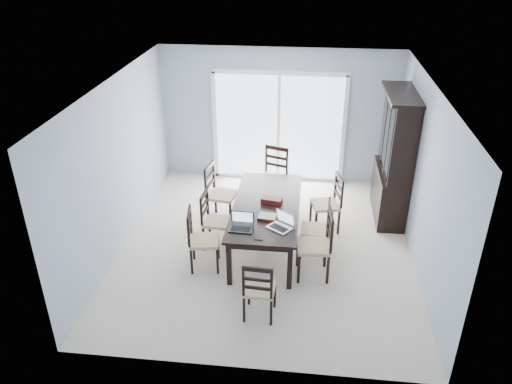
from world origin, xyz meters
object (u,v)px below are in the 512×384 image
Objects in this scene: chair_right_mid at (321,223)px; game_box at (272,200)px; chair_left_far at (216,187)px; laptop_silver at (280,225)px; chair_end_near at (259,285)px; chair_end_far at (274,169)px; chair_left_near at (198,233)px; china_hutch at (394,158)px; chair_right_near at (321,238)px; chair_right_far at (332,197)px; hot_tub at (260,136)px; chair_left_mid at (211,214)px; dining_table at (266,209)px; laptop_dark at (241,226)px; cell_phone at (258,239)px.

chair_right_mid reaches higher than game_box.
laptop_silver is (1.16, -1.41, 0.18)m from chair_left_far.
chair_end_far is (-0.07, 3.20, 0.10)m from chair_end_near.
chair_left_near reaches higher than laptop_silver.
chair_left_near is at bearing -147.50° from china_hutch.
chair_left_far is at bearing 46.79° from chair_right_near.
chair_right_far reaches higher than laptop_silver.
chair_right_mid is 3.80m from hot_tub.
chair_left_near is 1.77m from chair_right_near.
chair_right_mid is (0.00, 0.52, -0.08)m from chair_right_near.
laptop_silver is (-0.59, -0.01, 0.17)m from chair_right_near.
china_hutch is 7.09× the size of game_box.
chair_right_mid is at bearing 77.80° from laptop_silver.
china_hutch is at bearing 117.89° from chair_left_mid.
dining_table is 6.49× the size of laptop_dark.
game_box is (1.01, 0.72, 0.21)m from chair_left_near.
laptop_silver is 4.18m from hot_tub.
laptop_dark is at bearing -111.37° from dining_table.
chair_end_near is at bearing 35.71° from chair_left_near.
chair_right_mid is at bearing 153.61° from chair_right_far.
chair_right_mid is 0.94× the size of chair_right_far.
chair_right_far is (-1.02, -0.59, -0.48)m from china_hutch.
laptop_silver is at bearing 136.10° from chair_right_far.
laptop_silver is at bearing 80.87° from chair_left_near.
chair_right_near reaches higher than chair_end_near.
chair_left_mid is at bearing 163.25° from chair_left_near.
chair_left_far is at bearing 115.03° from chair_end_near.
chair_end_far is at bearing 35.55° from chair_right_far.
chair_right_mid is 1.30m from laptop_dark.
china_hutch reaches higher than chair_right_near.
china_hutch reaches higher than cell_phone.
laptop_silver is 3.35× the size of cell_phone.
chair_end_near is at bearing 109.75° from chair_end_far.
game_box is (-1.95, -1.16, -0.28)m from china_hutch.
china_hutch is at bearing 108.35° from chair_left_far.
chair_left_far is at bearing 164.88° from laptop_silver.
laptop_dark is at bearing -87.64° from hot_tub.
chair_left_near is at bearing 85.34° from chair_right_near.
chair_left_far is 1.63m from laptop_dark.
laptop_dark is 0.16× the size of hot_tub.
chair_left_far is (-2.94, -0.49, -0.45)m from china_hutch.
chair_right_far is (0.17, 0.78, 0.03)m from chair_right_mid.
chair_end_far is 2.29m from laptop_dark.
chair_left_mid is 3.44× the size of game_box.
laptop_silver is at bearing 46.93° from cell_phone.
cell_phone is (-0.08, 0.71, 0.22)m from chair_end_near.
dining_table is at bearing 95.27° from chair_end_near.
cell_phone is (-0.26, -0.30, -0.05)m from laptop_silver.
chair_left_mid is 1.27m from laptop_silver.
chair_right_far is 1.33m from chair_end_far.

